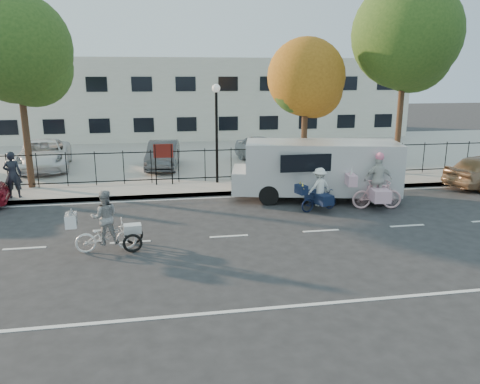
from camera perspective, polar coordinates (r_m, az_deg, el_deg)
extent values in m
plane|color=#333334|center=(14.61, -1.36, -5.42)|extent=(120.00, 120.00, 0.00)
cube|color=#A8A399|center=(19.39, -3.60, -0.24)|extent=(60.00, 0.10, 0.15)
cube|color=#A8A399|center=(20.40, -3.93, 0.49)|extent=(60.00, 2.20, 0.15)
cube|color=#A8A399|center=(29.09, -5.81, 4.61)|extent=(60.00, 15.60, 0.15)
cube|color=silver|center=(38.71, -7.06, 11.32)|extent=(34.00, 10.00, 6.00)
cylinder|color=black|center=(20.75, -2.86, 6.57)|extent=(0.12, 0.12, 4.00)
sphere|color=white|center=(20.57, -2.93, 12.52)|extent=(0.36, 0.36, 0.36)
cylinder|color=black|center=(20.77, -10.24, 3.30)|extent=(0.06, 0.06, 1.80)
cylinder|color=black|center=(20.78, -8.31, 3.38)|extent=(0.06, 0.06, 1.80)
cube|color=#59140F|center=(20.67, -9.34, 4.97)|extent=(0.85, 0.04, 0.60)
imported|color=white|center=(13.85, -16.02, -5.17)|extent=(1.75, 0.76, 0.89)
imported|color=white|center=(13.68, -16.17, -2.99)|extent=(0.81, 0.66, 1.56)
cube|color=white|center=(13.73, -19.89, -3.26)|extent=(0.35, 0.57, 0.36)
cone|color=white|center=(13.78, -19.89, -2.17)|extent=(0.14, 0.14, 0.18)
cone|color=white|center=(13.55, -20.06, -2.45)|extent=(0.14, 0.14, 0.18)
torus|color=black|center=(13.59, -12.97, -6.11)|extent=(0.56, 0.14, 0.55)
torus|color=black|center=(14.24, -12.84, -5.15)|extent=(0.56, 0.14, 0.55)
cube|color=white|center=(13.81, -12.97, -4.38)|extent=(0.53, 0.40, 0.25)
imported|color=beige|center=(18.10, 16.37, -0.28)|extent=(1.91, 0.79, 1.11)
imported|color=silver|center=(17.97, 16.49, 1.46)|extent=(1.08, 0.57, 1.75)
cube|color=#DAA6B9|center=(17.69, 13.40, 1.43)|extent=(0.42, 0.65, 0.40)
cone|color=silver|center=(17.61, 13.47, 2.56)|extent=(0.13, 0.13, 0.36)
cube|color=#DAA6B9|center=(18.08, 16.38, -0.11)|extent=(0.82, 1.52, 0.45)
sphere|color=pink|center=(17.81, 16.69, 4.16)|extent=(0.31, 0.31, 0.31)
imported|color=#0F1733|center=(17.44, 9.59, -0.96)|extent=(1.62, 0.97, 0.81)
imported|color=white|center=(17.31, 9.66, 0.63)|extent=(1.02, 0.77, 1.41)
cube|color=#0F1A34|center=(16.85, 7.47, 0.32)|extent=(0.40, 0.55, 0.32)
cone|color=yellow|center=(16.96, 7.32, 1.03)|extent=(0.11, 0.21, 0.29)
cone|color=yellow|center=(16.66, 7.65, 0.78)|extent=(0.11, 0.21, 0.29)
cube|color=#0F1A34|center=(17.41, 9.60, -0.68)|extent=(0.82, 1.26, 0.36)
cube|color=silver|center=(18.87, 9.89, 3.05)|extent=(6.28, 3.44, 1.98)
cube|color=silver|center=(18.16, 0.12, 1.05)|extent=(1.00, 2.21, 0.88)
cylinder|color=black|center=(17.58, 4.39, -0.74)|extent=(0.81, 0.45, 0.77)
cylinder|color=black|center=(19.40, 2.98, 0.72)|extent=(0.81, 0.45, 0.77)
cylinder|color=black|center=(19.02, 16.69, -0.14)|extent=(0.81, 0.45, 0.77)
cylinder|color=black|center=(20.72, 14.33, 1.17)|extent=(0.81, 0.45, 0.77)
imported|color=black|center=(20.36, -25.98, 1.91)|extent=(0.69, 0.47, 1.85)
imported|color=white|center=(25.98, -22.78, 4.22)|extent=(3.06, 5.56, 1.48)
imported|color=#44474B|center=(24.51, -9.37, 4.49)|extent=(1.91, 4.32, 1.38)
imported|color=#B2B6BB|center=(25.83, 2.85, 5.22)|extent=(2.95, 4.54, 1.44)
cylinder|color=#442D1D|center=(21.74, -24.65, 6.79)|extent=(0.28, 0.28, 5.16)
sphere|color=#385B1E|center=(21.63, -25.59, 15.51)|extent=(4.42, 4.42, 4.42)
sphere|color=#385B1E|center=(21.69, -23.93, 13.71)|extent=(3.24, 3.24, 3.24)
cylinder|color=#442D1D|center=(22.41, 7.82, 6.86)|extent=(0.28, 0.28, 4.17)
sphere|color=#9F6219|center=(22.23, 8.06, 13.73)|extent=(3.57, 3.57, 3.57)
sphere|color=#9F6219|center=(22.59, 9.08, 12.18)|extent=(2.62, 2.62, 2.62)
cylinder|color=#442D1D|center=(23.91, 18.87, 8.70)|extent=(0.28, 0.28, 5.83)
sphere|color=#385B1E|center=(23.89, 19.63, 17.67)|extent=(5.00, 5.00, 5.00)
sphere|color=#385B1E|center=(24.26, 20.29, 15.57)|extent=(3.67, 3.67, 3.67)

